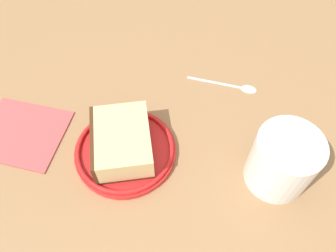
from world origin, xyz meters
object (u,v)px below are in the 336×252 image
(cake_slice, at_px, (122,142))
(teaspoon, at_px, (237,86))
(small_plate, at_px, (125,150))
(folded_napkin, at_px, (22,133))
(tea_mug, at_px, (283,161))

(cake_slice, distance_m, teaspoon, 0.25)
(small_plate, distance_m, folded_napkin, 0.18)
(small_plate, xyz_separation_m, folded_napkin, (-0.05, 0.17, -0.01))
(cake_slice, xyz_separation_m, folded_napkin, (-0.05, 0.17, -0.03))
(small_plate, relative_size, cake_slice, 1.14)
(cake_slice, xyz_separation_m, tea_mug, (0.08, -0.23, 0.01))
(small_plate, height_order, folded_napkin, small_plate)
(tea_mug, bearing_deg, teaspoon, 40.15)
(teaspoon, bearing_deg, folded_napkin, 133.61)
(cake_slice, height_order, folded_napkin, cake_slice)
(small_plate, relative_size, teaspoon, 1.25)
(small_plate, xyz_separation_m, tea_mug, (0.08, -0.23, 0.04))
(small_plate, distance_m, tea_mug, 0.24)
(tea_mug, distance_m, teaspoon, 0.19)
(folded_napkin, bearing_deg, cake_slice, -73.88)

